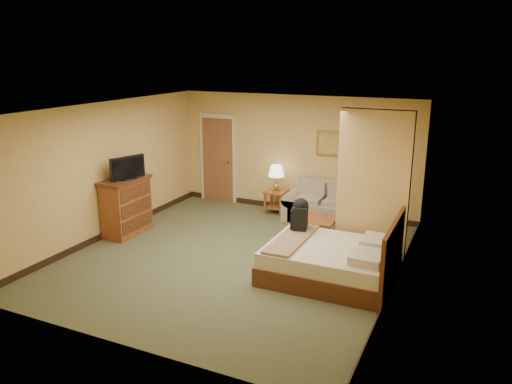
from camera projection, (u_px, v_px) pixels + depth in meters
The scene contains 17 objects.
floor at pixel (235, 257), 8.78m from camera, with size 6.00×6.00×0.00m, color #4E5135.
ceiling at pixel (233, 109), 8.07m from camera, with size 6.00×6.00×0.00m, color white.
back_wall at pixel (296, 154), 11.05m from camera, with size 5.50×0.02×2.60m, color tan.
left_wall at pixel (106, 171), 9.53m from camera, with size 0.02×6.00×2.60m, color tan.
right_wall at pixel (400, 207), 7.32m from camera, with size 0.02×6.00×2.60m, color tan.
partition at pixel (373, 187), 8.37m from camera, with size 1.20×0.15×2.60m, color tan.
door at pixel (218, 159), 11.88m from camera, with size 0.94×0.16×2.10m.
baseboard at pixel (294, 208), 11.38m from camera, with size 5.50×0.02×0.12m, color black.
loveseat at pixel (324, 208), 10.62m from camera, with size 1.67×0.78×0.85m.
side_table at pixel (276, 198), 11.13m from camera, with size 0.46×0.46×0.51m.
table_lamp at pixel (276, 172), 10.96m from camera, with size 0.35×0.35×0.58m.
coffee_table at pixel (317, 225), 9.51m from camera, with size 0.69×0.69×0.43m.
wall_picture at pixel (332, 144), 10.61m from camera, with size 0.71×0.04×0.55m.
dresser at pixel (126, 206), 9.78m from camera, with size 0.56×1.06×1.13m.
tv at pixel (128, 168), 9.53m from camera, with size 0.29×0.71×0.45m.
bed at pixel (334, 261), 7.88m from camera, with size 1.99×1.70×1.10m.
backpack at pixel (301, 214), 8.44m from camera, with size 0.29×0.38×0.58m.
Camera 1 is at (3.75, -7.23, 3.49)m, focal length 35.00 mm.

